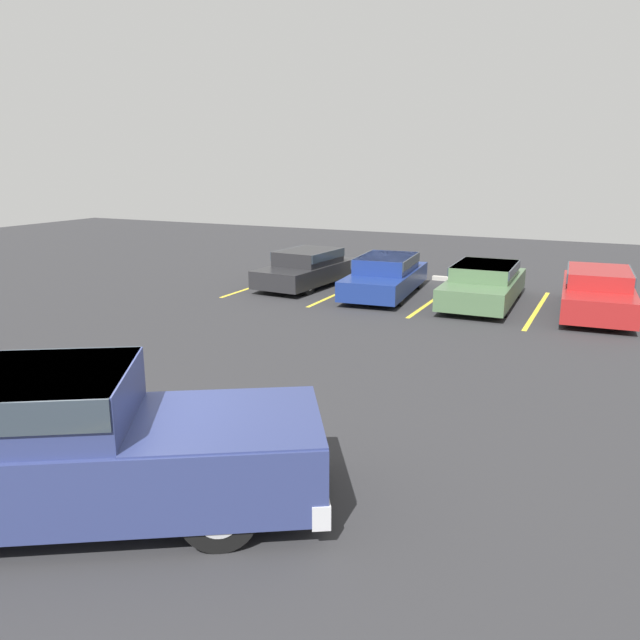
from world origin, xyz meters
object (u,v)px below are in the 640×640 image
parked_sedan_b (386,274)px  parked_sedan_d (598,290)px  pickup_truck (68,446)px  parked_sedan_c (484,283)px  parked_sedan_a (308,267)px  wheel_stop_curb (460,280)px

parked_sedan_b → parked_sedan_d: parked_sedan_d is taller
pickup_truck → parked_sedan_d: (4.97, 13.44, -0.22)m
parked_sedan_c → pickup_truck: bearing=-10.0°
pickup_truck → parked_sedan_a: pickup_truck is taller
parked_sedan_b → parked_sedan_d: bearing=85.4°
parked_sedan_a → parked_sedan_c: size_ratio=0.94×
pickup_truck → parked_sedan_c: size_ratio=1.28×
pickup_truck → wheel_stop_curb: (0.56, 16.48, -0.80)m
parked_sedan_b → parked_sedan_d: (6.00, 0.08, 0.00)m
parked_sedan_c → parked_sedan_d: parked_sedan_d is taller
parked_sedan_a → wheel_stop_curb: 5.31m
parked_sedan_a → parked_sedan_b: bearing=89.7°
parked_sedan_b → pickup_truck: bearing=-1.0°
pickup_truck → parked_sedan_b: (-1.03, 13.36, -0.23)m
parked_sedan_d → parked_sedan_c: bearing=-92.7°
wheel_stop_curb → parked_sedan_a: bearing=-146.5°
parked_sedan_a → parked_sedan_b: (2.81, -0.20, 0.00)m
parked_sedan_a → parked_sedan_d: parked_sedan_d is taller
parked_sedan_a → parked_sedan_d: 8.81m
parked_sedan_c → wheel_stop_curb: 3.45m
parked_sedan_d → parked_sedan_a: bearing=-94.7°
pickup_truck → parked_sedan_a: (-3.84, 13.56, -0.23)m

